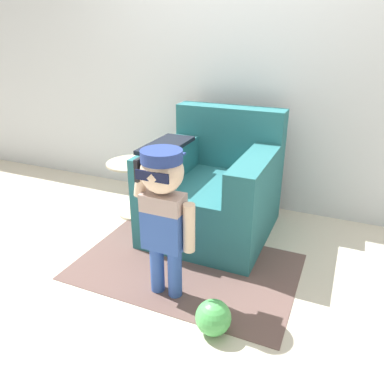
% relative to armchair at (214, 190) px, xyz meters
% --- Properties ---
extents(ground_plane, '(10.00, 10.00, 0.00)m').
position_rel_armchair_xyz_m(ground_plane, '(0.02, -0.08, -0.36)').
color(ground_plane, beige).
extents(wall_back, '(10.00, 0.05, 2.60)m').
position_rel_armchair_xyz_m(wall_back, '(0.02, 0.64, 0.94)').
color(wall_back, silver).
rests_on(wall_back, ground_plane).
extents(armchair, '(0.93, 0.98, 0.96)m').
position_rel_armchair_xyz_m(armchair, '(0.00, 0.00, 0.00)').
color(armchair, '#286B70').
rests_on(armchair, ground_plane).
extents(person_child, '(0.38, 0.29, 0.94)m').
position_rel_armchair_xyz_m(person_child, '(0.02, -0.89, 0.27)').
color(person_child, '#3356AD').
rests_on(person_child, ground_plane).
extents(side_table, '(0.43, 0.43, 0.49)m').
position_rel_armchair_xyz_m(side_table, '(-0.75, -0.02, -0.06)').
color(side_table, beige).
rests_on(side_table, ground_plane).
extents(rug, '(1.52, 0.98, 0.01)m').
position_rel_armchair_xyz_m(rug, '(0.01, -0.59, -0.35)').
color(rug, brown).
rests_on(rug, ground_plane).
extents(toy_ball, '(0.20, 0.20, 0.20)m').
position_rel_armchair_xyz_m(toy_ball, '(0.41, -1.09, -0.26)').
color(toy_ball, '#4CB256').
rests_on(toy_ball, ground_plane).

